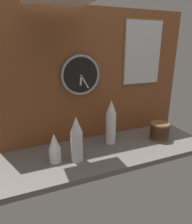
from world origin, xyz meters
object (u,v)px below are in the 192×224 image
Objects in this scene: cup_stack_center_right at (111,122)px; menu_board at (143,53)px; cup_stack_center_left at (77,139)px; bowl_stack_far_right at (160,131)px; wall_clock at (81,75)px; cup_stack_left at (55,148)px.

cup_stack_center_right is 0.67× the size of menu_board.
cup_stack_center_left is 0.76m from bowl_stack_far_right.
wall_clock is (-0.20, 0.15, 0.37)m from cup_stack_center_right.
bowl_stack_far_right is at bearing -79.12° from menu_board.
bowl_stack_far_right is at bearing -21.82° from wall_clock.
cup_stack_left is 1.32× the size of bowl_stack_far_right.
bowl_stack_far_right is (0.42, -0.10, -0.10)m from cup_stack_center_right.
cup_stack_left reaches higher than bowl_stack_far_right.
cup_stack_left is 0.59m from wall_clock.
bowl_stack_far_right is 0.51× the size of wall_clock.
cup_stack_center_left reaches higher than bowl_stack_far_right.
cup_stack_left is at bearing -137.61° from wall_clock.
menu_board is at bearing 23.13° from cup_stack_center_right.
menu_board reaches higher than cup_stack_left.
cup_stack_center_left is at bearing -156.41° from menu_board.
cup_stack_center_left is at bearing -114.64° from wall_clock.
menu_board is at bearing 23.59° from cup_stack_center_left.
cup_stack_left is 1.08m from menu_board.
wall_clock is 0.58× the size of menu_board.
cup_stack_center_right reaches higher than cup_stack_center_left.
cup_stack_center_right is 0.44m from wall_clock.
cup_stack_center_left reaches higher than cup_stack_left.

